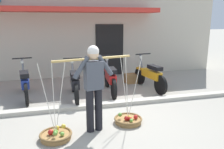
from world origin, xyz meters
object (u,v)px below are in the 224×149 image
(motorcycle_end_of_row, at_px, (150,75))
(fruit_basket_left_side, at_px, (128,119))
(wooden_crate, at_px, (131,78))
(fruit_vendor, at_px, (94,83))
(fruit_basket_right_side, at_px, (56,135))
(motorcycle_second_in_row, at_px, (75,83))
(motorcycle_nearest_shop, at_px, (25,83))
(motorcycle_third_in_row, at_px, (110,78))

(motorcycle_end_of_row, bearing_deg, fruit_basket_left_side, -123.92)
(wooden_crate, bearing_deg, fruit_vendor, -120.79)
(fruit_basket_left_side, relative_size, fruit_basket_right_side, 1.00)
(fruit_vendor, distance_m, motorcycle_second_in_row, 2.09)
(fruit_basket_right_side, xyz_separation_m, motorcycle_nearest_shop, (-0.78, 2.53, 0.37))
(fruit_vendor, xyz_separation_m, wooden_crate, (1.89, 3.18, -0.82))
(motorcycle_end_of_row, distance_m, wooden_crate, 0.97)
(motorcycle_second_in_row, height_order, motorcycle_end_of_row, same)
(fruit_basket_right_side, xyz_separation_m, motorcycle_second_in_row, (0.56, 2.17, 0.37))
(motorcycle_nearest_shop, relative_size, wooden_crate, 4.12)
(fruit_basket_right_side, xyz_separation_m, motorcycle_third_in_row, (1.65, 2.42, 0.37))
(motorcycle_second_in_row, bearing_deg, fruit_basket_right_side, -104.57)
(fruit_basket_right_side, height_order, motorcycle_second_in_row, fruit_basket_right_side)
(fruit_basket_left_side, bearing_deg, fruit_basket_right_side, -168.86)
(motorcycle_nearest_shop, xyz_separation_m, motorcycle_third_in_row, (2.43, -0.11, 0.00))
(fruit_vendor, distance_m, motorcycle_third_in_row, 2.50)
(fruit_basket_left_side, xyz_separation_m, motorcycle_end_of_row, (1.45, 2.16, 0.37))
(fruit_vendor, distance_m, fruit_basket_left_side, 1.18)
(motorcycle_third_in_row, bearing_deg, motorcycle_end_of_row, 1.52)
(fruit_basket_left_side, height_order, fruit_basket_right_side, same)
(motorcycle_nearest_shop, distance_m, motorcycle_end_of_row, 3.74)
(motorcycle_second_in_row, bearing_deg, motorcycle_end_of_row, 6.83)
(fruit_basket_left_side, bearing_deg, fruit_vendor, -169.00)
(fruit_vendor, xyz_separation_m, fruit_basket_left_side, (0.76, 0.15, -0.90))
(motorcycle_end_of_row, bearing_deg, fruit_vendor, -133.75)
(motorcycle_second_in_row, distance_m, motorcycle_third_in_row, 1.12)
(motorcycle_third_in_row, bearing_deg, fruit_basket_right_side, -124.30)
(fruit_basket_left_side, bearing_deg, motorcycle_second_in_row, 116.82)
(fruit_basket_right_side, height_order, motorcycle_end_of_row, fruit_basket_right_side)
(fruit_vendor, relative_size, fruit_basket_left_side, 1.17)
(motorcycle_nearest_shop, relative_size, motorcycle_end_of_row, 1.00)
(fruit_vendor, relative_size, fruit_basket_right_side, 1.17)
(fruit_vendor, height_order, motorcycle_third_in_row, fruit_vendor)
(motorcycle_end_of_row, bearing_deg, wooden_crate, 109.54)
(fruit_vendor, relative_size, motorcycle_end_of_row, 0.93)
(motorcycle_third_in_row, relative_size, motorcycle_end_of_row, 1.00)
(motorcycle_third_in_row, distance_m, wooden_crate, 1.38)
(motorcycle_nearest_shop, height_order, motorcycle_third_in_row, same)
(fruit_basket_left_side, distance_m, motorcycle_end_of_row, 2.63)
(motorcycle_third_in_row, bearing_deg, fruit_vendor, -111.55)
(motorcycle_end_of_row, relative_size, wooden_crate, 4.12)
(fruit_vendor, relative_size, motorcycle_third_in_row, 0.93)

